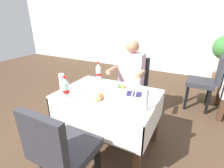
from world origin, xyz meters
TOP-DOWN VIEW (x-y plane):
  - ground_plane at (0.00, 0.00)m, footprint 11.00×11.00m
  - back_wall at (0.00, 3.53)m, footprint 11.00×0.12m
  - main_dining_table at (0.08, 0.02)m, footprint 1.15×0.80m
  - chair_far_diner_seat at (0.08, 0.81)m, footprint 0.44×0.50m
  - chair_near_camera_side at (0.08, -0.77)m, footprint 0.44×0.50m
  - seated_diner_far at (0.08, 0.70)m, footprint 0.50×0.46m
  - plate_near_camera at (0.07, -0.16)m, footprint 0.22×0.22m
  - plate_far_diner at (0.14, 0.22)m, footprint 0.24×0.24m
  - beer_glass_left at (-0.41, -0.20)m, footprint 0.07×0.07m
  - beer_glass_middle at (0.56, -0.15)m, footprint 0.07×0.07m
  - cola_bottle_primary at (-0.27, -0.29)m, footprint 0.07×0.07m
  - cola_bottle_secondary at (-0.25, 0.34)m, footprint 0.07×0.07m
  - napkin_cutlery_set at (0.36, 0.13)m, footprint 0.19×0.20m
  - background_chair_left at (1.14, 1.60)m, footprint 0.50×0.44m

SIDE VIEW (x-z plane):
  - ground_plane at x=0.00m, z-range 0.00..0.00m
  - chair_far_diner_seat at x=0.08m, z-range 0.07..1.04m
  - chair_near_camera_side at x=0.08m, z-range 0.07..1.04m
  - background_chair_left at x=1.14m, z-range 0.07..1.04m
  - main_dining_table at x=0.08m, z-range 0.19..0.93m
  - seated_diner_far at x=0.08m, z-range 0.08..1.34m
  - napkin_cutlery_set at x=0.36m, z-range 0.73..0.75m
  - plate_far_diner at x=0.14m, z-range 0.72..0.78m
  - plate_near_camera at x=0.07m, z-range 0.72..0.79m
  - cola_bottle_primary at x=-0.27m, z-range 0.72..0.97m
  - cola_bottle_secondary at x=-0.25m, z-range 0.72..0.98m
  - beer_glass_middle at x=0.56m, z-range 0.74..0.96m
  - beer_glass_left at x=-0.41m, z-range 0.73..0.96m
  - back_wall at x=0.00m, z-range 0.00..2.74m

